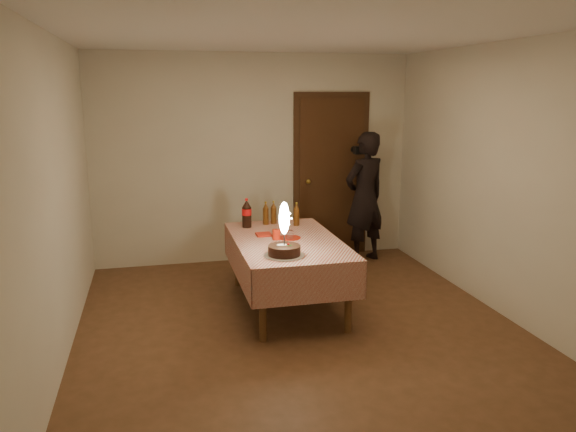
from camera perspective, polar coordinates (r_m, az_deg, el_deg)
The scene contains 13 objects.
ground at distance 5.29m, azimuth 1.19°, elevation -11.23°, with size 4.00×4.50×0.01m, color brown.
room_shell at distance 4.95m, azimuth 1.44°, elevation 6.98°, with size 4.04×4.54×2.62m.
dining_table at distance 5.58m, azimuth -0.12°, elevation -3.34°, with size 1.02×1.72×0.70m.
birthday_cake at distance 4.99m, azimuth -0.38°, elevation -2.79°, with size 0.36×0.36×0.49m.
red_plate at distance 5.60m, azimuth 0.18°, elevation -2.22°, with size 0.22×0.22×0.01m, color #B01C0C.
red_cup at distance 5.54m, azimuth -1.19°, elevation -1.89°, with size 0.08×0.08×0.10m, color red.
clear_cup at distance 5.55m, azimuth 0.17°, elevation -1.92°, with size 0.07×0.07×0.09m, color white.
napkin_stack at distance 5.71m, azimuth -2.49°, elevation -1.88°, with size 0.15×0.15×0.02m, color #B12514.
cola_bottle at distance 6.03m, azimuth -4.22°, elevation 0.27°, with size 0.10×0.10×0.32m.
amber_bottle_left at distance 6.16m, azimuth -2.28°, elevation 0.23°, with size 0.06×0.06×0.26m.
amber_bottle_right at distance 6.11m, azimuth 0.86°, elevation 0.13°, with size 0.06×0.06×0.26m.
amber_bottle_mid at distance 6.20m, azimuth -1.48°, elevation 0.31°, with size 0.06×0.06×0.26m.
photographer at distance 7.14m, azimuth 7.79°, elevation 1.90°, with size 0.70×0.58×1.65m.
Camera 1 is at (-1.24, -4.68, 2.14)m, focal length 35.00 mm.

